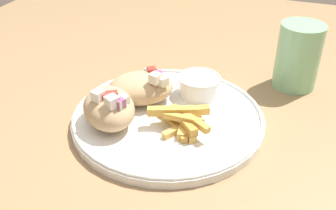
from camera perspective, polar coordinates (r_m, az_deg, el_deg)
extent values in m
cube|color=#9E7A51|center=(0.69, 3.82, -2.58)|extent=(1.40, 1.40, 0.04)
cylinder|color=#9E7A51|center=(1.61, -11.86, 3.09)|extent=(0.06, 0.06, 0.72)
cylinder|color=white|center=(0.66, 0.00, -1.97)|extent=(0.32, 0.32, 0.01)
torus|color=white|center=(0.65, 0.00, -1.32)|extent=(0.32, 0.32, 0.01)
ellipsoid|color=tan|center=(0.63, -8.58, -0.44)|extent=(0.13, 0.13, 0.06)
cube|color=red|center=(0.61, -9.02, 1.22)|extent=(0.02, 0.02, 0.01)
cube|color=silver|center=(0.59, -8.13, 0.47)|extent=(0.02, 0.02, 0.02)
cube|color=#B7D693|center=(0.59, -7.03, 0.27)|extent=(0.02, 0.02, 0.01)
cube|color=#A34C84|center=(0.59, -7.06, 0.29)|extent=(0.02, 0.02, 0.01)
cube|color=white|center=(0.60, -10.11, 1.34)|extent=(0.02, 0.02, 0.02)
cube|color=silver|center=(0.60, -6.46, 0.76)|extent=(0.02, 0.02, 0.01)
cube|color=red|center=(0.61, -7.87, 1.41)|extent=(0.02, 0.02, 0.01)
ellipsoid|color=tan|center=(0.68, -3.97, 2.50)|extent=(0.14, 0.13, 0.05)
cube|color=#B7D693|center=(0.67, -1.91, 3.92)|extent=(0.02, 0.02, 0.01)
cube|color=#A34C84|center=(0.67, -1.29, 4.49)|extent=(0.02, 0.02, 0.01)
cube|color=red|center=(0.69, -2.39, 4.86)|extent=(0.02, 0.02, 0.01)
cube|color=white|center=(0.69, -2.81, 4.90)|extent=(0.02, 0.02, 0.01)
cube|color=silver|center=(0.65, -0.76, 3.49)|extent=(0.02, 0.02, 0.01)
cube|color=silver|center=(0.65, -1.87, 3.91)|extent=(0.02, 0.02, 0.02)
cube|color=#E5B251|center=(0.64, 0.07, -2.11)|extent=(0.06, 0.05, 0.01)
cube|color=gold|center=(0.62, 2.07, -3.14)|extent=(0.04, 0.07, 0.01)
cube|color=#E5B251|center=(0.63, 2.24, -2.75)|extent=(0.04, 0.07, 0.01)
cube|color=#E5B251|center=(0.62, 2.75, -2.84)|extent=(0.03, 0.07, 0.01)
cube|color=#E5B251|center=(0.62, 2.18, -3.22)|extent=(0.05, 0.07, 0.01)
cube|color=#E5B251|center=(0.62, 2.10, -3.06)|extent=(0.06, 0.07, 0.01)
cube|color=gold|center=(0.62, 0.87, -0.88)|extent=(0.08, 0.04, 0.01)
cube|color=gold|center=(0.61, 3.51, -2.11)|extent=(0.07, 0.05, 0.01)
cube|color=gold|center=(0.61, 2.12, -2.17)|extent=(0.06, 0.06, 0.01)
cube|color=gold|center=(0.63, 2.25, -0.91)|extent=(0.08, 0.05, 0.01)
cube|color=gold|center=(0.61, 1.70, -1.87)|extent=(0.06, 0.01, 0.01)
cylinder|color=white|center=(0.71, 4.54, 2.75)|extent=(0.07, 0.07, 0.03)
cylinder|color=beige|center=(0.70, 4.59, 3.76)|extent=(0.06, 0.06, 0.01)
torus|color=white|center=(0.70, 4.60, 3.97)|extent=(0.08, 0.08, 0.00)
cylinder|color=#8CCC93|center=(0.78, 18.36, 6.76)|extent=(0.08, 0.08, 0.12)
cylinder|color=silver|center=(0.79, 18.13, 5.54)|extent=(0.07, 0.07, 0.07)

